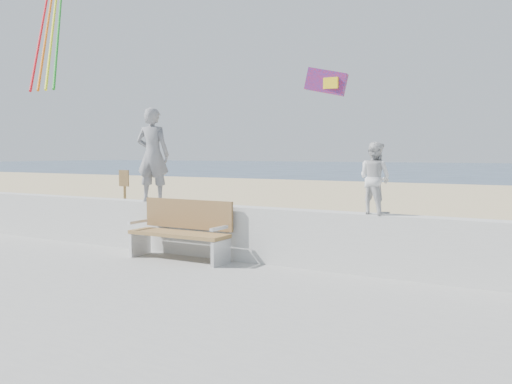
# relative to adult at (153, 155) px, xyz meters

# --- Properties ---
(ground) EXTENTS (220.00, 220.00, 0.00)m
(ground) POSITION_rel_adult_xyz_m (2.10, -2.00, -1.94)
(ground) COLOR #2D415A
(ground) RESTS_ON ground
(sand) EXTENTS (90.00, 40.00, 0.08)m
(sand) POSITION_rel_adult_xyz_m (2.10, 7.00, -1.90)
(sand) COLOR #C9B586
(sand) RESTS_ON ground
(seawall) EXTENTS (30.00, 0.35, 0.90)m
(seawall) POSITION_rel_adult_xyz_m (2.10, 0.00, -1.31)
(seawall) COLOR silver
(seawall) RESTS_ON boardwalk
(adult) EXTENTS (0.71, 0.55, 1.72)m
(adult) POSITION_rel_adult_xyz_m (0.00, 0.00, 0.00)
(adult) COLOR gray
(adult) RESTS_ON seawall
(child) EXTENTS (0.62, 0.56, 1.06)m
(child) POSITION_rel_adult_xyz_m (4.19, 0.00, -0.33)
(child) COLOR silver
(child) RESTS_ON seawall
(bench) EXTENTS (1.80, 0.57, 1.00)m
(bench) POSITION_rel_adult_xyz_m (1.00, -0.45, -1.25)
(bench) COLOR olive
(bench) RESTS_ON boardwalk
(parafoil_kite) EXTENTS (1.00, 0.40, 0.67)m
(parafoil_kite) POSITION_rel_adult_xyz_m (1.89, 3.75, 1.62)
(parafoil_kite) COLOR red
(parafoil_kite) RESTS_ON ground
(big_kite) EXTENTS (4.01, 3.84, 5.13)m
(big_kite) POSITION_rel_adult_xyz_m (-6.24, 3.18, 4.30)
(big_kite) COLOR red
(big_kite) RESTS_ON ground
(sign) EXTENTS (0.32, 0.07, 1.46)m
(sign) POSITION_rel_adult_xyz_m (-3.22, 2.66, -1.00)
(sign) COLOR olive
(sign) RESTS_ON sand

